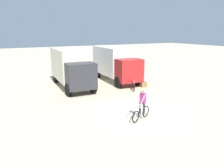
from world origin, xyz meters
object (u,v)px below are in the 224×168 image
Objects in this scene: box_truck_cream_rv at (71,66)px; bicycle_spare at (134,85)px; cyclist_orange_shirt at (142,105)px; supply_crate at (143,84)px; box_truck_avon_van at (115,62)px.

bicycle_spare is at bearing -39.98° from box_truck_cream_rv.
cyclist_orange_shirt reaches higher than supply_crate.
box_truck_avon_van is 4.12m from bicycle_spare.
bicycle_spare is 2.38× the size of supply_crate.
box_truck_cream_rv is 5.76m from bicycle_spare.
supply_crate is at bearing -74.00° from box_truck_avon_van.
cyclist_orange_shirt is 6.39m from bicycle_spare.
box_truck_cream_rv is at bearing 150.89° from supply_crate.
cyclist_orange_shirt is at bearing -120.40° from bicycle_spare.
cyclist_orange_shirt is (1.04, -9.07, -1.03)m from box_truck_cream_rv.
box_truck_cream_rv is at bearing -176.82° from box_truck_avon_van.
box_truck_avon_van is 3.78× the size of cyclist_orange_shirt.
box_truck_cream_rv is 6.61m from supply_crate.
box_truck_cream_rv reaches higher than supply_crate.
box_truck_avon_van is 10.05m from cyclist_orange_shirt.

